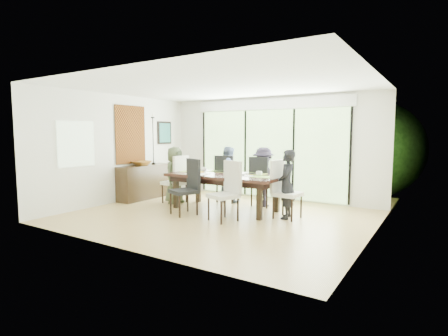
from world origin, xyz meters
The scene contains 62 objects.
floor centered at (0.00, 0.00, -0.01)m, with size 6.00×5.00×0.01m, color olive.
ceiling centered at (0.00, 0.00, 2.71)m, with size 6.00×5.00×0.01m, color white.
wall_back centered at (0.00, 2.51, 1.35)m, with size 6.00×0.02×2.70m, color silver.
wall_front centered at (0.00, -2.51, 1.35)m, with size 6.00×0.02×2.70m, color beige.
wall_left centered at (-3.01, 0.00, 1.35)m, with size 0.02×5.00×2.70m, color silver.
wall_right centered at (3.01, 0.00, 1.35)m, with size 0.02×5.00×2.70m, color beige.
glass_doors centered at (0.00, 2.47, 1.20)m, with size 4.20×0.02×2.30m, color #598C3F.
blinds_header centered at (0.00, 2.46, 2.50)m, with size 4.40×0.06×0.28m, color white.
mullion_a centered at (-2.10, 2.46, 1.20)m, with size 0.05×0.04×2.30m, color black.
mullion_b centered at (-0.70, 2.46, 1.20)m, with size 0.05×0.04×2.30m, color black.
mullion_c centered at (0.70, 2.46, 1.20)m, with size 0.05×0.04×2.30m, color black.
mullion_d centered at (2.10, 2.46, 1.20)m, with size 0.05×0.04×2.30m, color black.
side_window centered at (-2.97, -1.20, 1.50)m, with size 0.02×0.90×1.00m, color #8CAD7F.
deck centered at (0.00, 3.40, -0.05)m, with size 6.00×1.80×0.10m, color brown.
rail_top centered at (0.00, 4.20, 0.55)m, with size 6.00×0.08×0.06m, color brown.
foliage_left centered at (-1.80, 5.20, 1.44)m, with size 3.20×3.20×3.20m, color #14380F.
foliage_mid centered at (0.40, 5.80, 1.80)m, with size 4.00×4.00×4.00m, color #14380F.
foliage_right centered at (2.20, 5.00, 1.26)m, with size 2.80×2.80×2.80m, color #14380F.
foliage_far centered at (-0.60, 6.50, 1.62)m, with size 3.60×3.60×3.60m, color #14380F.
table_top centered at (-0.20, 0.62, 0.79)m, with size 2.62×1.20×0.07m, color black.
table_apron centered at (-0.20, 0.62, 0.69)m, with size 2.40×0.98×0.11m, color black.
table_leg_fl centered at (-1.28, 0.19, 0.38)m, with size 0.10×0.10×0.75m, color black.
table_leg_fr centered at (0.88, 0.19, 0.38)m, with size 0.10×0.10×0.75m, color black.
table_leg_bl centered at (-1.28, 1.05, 0.38)m, with size 0.10×0.10×0.75m, color black.
table_leg_br centered at (0.88, 1.05, 0.38)m, with size 0.10×0.10×0.75m, color black.
chair_left_end centered at (-1.70, 0.62, 0.60)m, with size 0.50×0.50×1.20m, color beige, non-canonical shape.
chair_right_end centered at (1.30, 0.62, 0.60)m, with size 0.50×0.50×1.20m, color silver, non-canonical shape.
chair_far_left centered at (-0.65, 1.47, 0.60)m, with size 0.50×0.50×1.20m, color black, non-canonical shape.
chair_far_right centered at (0.35, 1.47, 0.60)m, with size 0.50×0.50×1.20m, color black, non-canonical shape.
chair_near_left centered at (-0.70, -0.25, 0.60)m, with size 0.50×0.50×1.20m, color black, non-canonical shape.
chair_near_right centered at (0.30, -0.25, 0.60)m, with size 0.50×0.50×1.20m, color beige, non-canonical shape.
person_left_end centered at (-1.68, 0.62, 0.70)m, with size 0.66×0.41×1.41m, color #404A31.
person_right_end centered at (1.28, 0.62, 0.70)m, with size 0.66×0.41×1.41m, color black.
person_far_left centered at (-0.65, 1.45, 0.70)m, with size 0.66×0.41×1.41m, color slate.
person_far_right centered at (0.35, 1.45, 0.70)m, with size 0.66×0.41×1.41m, color #231E2D.
placemat_left centered at (-1.15, 0.62, 0.82)m, with size 0.48×0.35×0.01m, color #91B741.
placemat_right centered at (0.75, 0.62, 0.82)m, with size 0.48×0.35×0.01m, color olive.
placemat_far_l centered at (-0.65, 1.02, 0.82)m, with size 0.48×0.35×0.01m, color #7FB440.
placemat_far_r centered at (0.35, 1.02, 0.82)m, with size 0.48×0.35×0.01m, color #92A93C.
placemat_paper centered at (-0.75, 0.32, 0.82)m, with size 0.48×0.35×0.01m, color white.
tablet_far_l centered at (-0.55, 0.97, 0.83)m, with size 0.28×0.20×0.01m, color black.
tablet_far_r centered at (0.30, 0.97, 0.83)m, with size 0.26×0.19×0.01m, color black.
papers centered at (0.50, 0.57, 0.82)m, with size 0.33×0.24×0.00m, color white.
platter_base centered at (-0.75, 0.32, 0.84)m, with size 0.28×0.28×0.03m, color white.
platter_snacks centered at (-0.75, 0.32, 0.86)m, with size 0.22×0.22×0.02m, color orange.
vase centered at (-0.15, 0.67, 0.88)m, with size 0.09×0.09×0.13m, color silver.
hyacinth_stems centered at (-0.15, 0.67, 1.02)m, with size 0.04×0.04×0.17m, color #337226.
hyacinth_blooms centered at (-0.15, 0.67, 1.12)m, with size 0.12×0.12×0.12m, color #526ECF.
laptop centered at (-1.05, 0.52, 0.83)m, with size 0.36×0.23×0.03m, color silver.
cup_a centered at (-0.90, 0.77, 0.87)m, with size 0.14×0.14×0.10m, color white.
cup_b centered at (-0.05, 0.52, 0.87)m, with size 0.11×0.11×0.10m, color white.
cup_c centered at (0.60, 0.72, 0.87)m, with size 0.14×0.14×0.10m, color white.
book centered at (0.05, 0.67, 0.83)m, with size 0.18×0.24×0.02m, color white.
sideboard centered at (-2.76, 0.65, 0.45)m, with size 0.45×1.59×0.90m, color black.
bowl centered at (-2.76, 0.55, 0.95)m, with size 0.47×0.47×0.12m, color brown.
candlestick_base centered at (-2.76, 1.00, 0.92)m, with size 0.10×0.10×0.04m, color black.
candlestick_shaft centered at (-2.76, 1.00, 1.54)m, with size 0.02×0.02×1.24m, color black.
candlestick_pan centered at (-2.76, 1.00, 2.16)m, with size 0.10×0.10×0.03m, color black.
candle centered at (-2.76, 1.00, 2.22)m, with size 0.04×0.04×0.10m, color silver.
tapestry centered at (-2.97, 0.40, 1.70)m, with size 0.02×1.00×1.50m, color brown.
art_frame centered at (-2.97, 1.70, 1.75)m, with size 0.03×0.55×0.65m, color black.
art_canvas centered at (-2.95, 1.70, 1.75)m, with size 0.01×0.45×0.55m, color #1C5956.
Camera 1 is at (3.96, -6.00, 1.74)m, focal length 28.00 mm.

